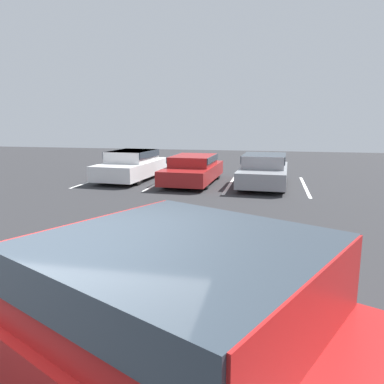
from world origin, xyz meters
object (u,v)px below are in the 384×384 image
at_px(parked_sedan_b, 193,168).
at_px(parked_sedan_c, 264,169).
at_px(parked_sedan_a, 132,164).
at_px(pickup_truck, 214,369).

height_order(parked_sedan_b, parked_sedan_c, parked_sedan_c).
relative_size(parked_sedan_a, parked_sedan_c, 1.03).
distance_m(pickup_truck, parked_sedan_b, 13.11).
bearing_deg(parked_sedan_c, parked_sedan_b, -89.80).
xyz_separation_m(pickup_truck, parked_sedan_a, (-5.67, 13.14, -0.22)).
bearing_deg(parked_sedan_a, pickup_truck, 27.04).
xyz_separation_m(parked_sedan_b, parked_sedan_c, (2.90, -0.11, 0.06)).
height_order(pickup_truck, parked_sedan_c, pickup_truck).
height_order(pickup_truck, parked_sedan_b, pickup_truck).
bearing_deg(parked_sedan_c, parked_sedan_a, -92.07).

